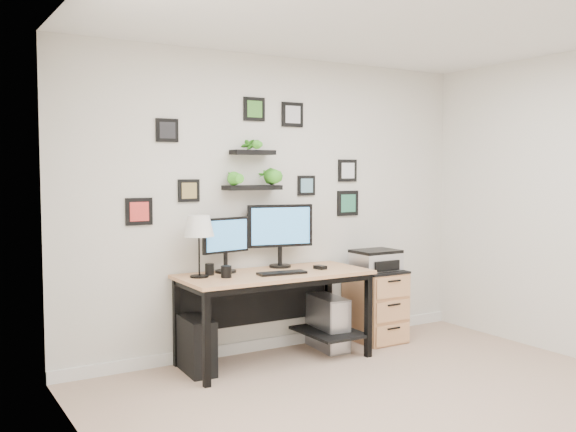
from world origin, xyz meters
TOP-DOWN VIEW (x-y plane):
  - room at (0.00, 1.98)m, footprint 4.00×4.00m
  - desk at (-0.21, 1.67)m, footprint 1.60×0.70m
  - monitor_left at (-0.59, 1.84)m, footprint 0.45×0.20m
  - monitor_right at (-0.05, 1.86)m, footprint 0.59×0.22m
  - keyboard at (-0.23, 1.52)m, footprint 0.42×0.17m
  - mouse at (0.19, 1.59)m, footprint 0.09×0.12m
  - table_lamp at (-0.87, 1.74)m, footprint 0.24×0.24m
  - mug at (-0.69, 1.61)m, footprint 0.08×0.08m
  - pen_cup at (-0.76, 1.79)m, footprint 0.07×0.07m
  - pc_tower_black at (-0.92, 1.69)m, footprint 0.22×0.45m
  - pc_tower_grey at (0.36, 1.71)m, footprint 0.25×0.49m
  - file_cabinet at (0.91, 1.72)m, footprint 0.43×0.53m
  - printer at (0.90, 1.71)m, footprint 0.41×0.34m
  - wall_decor at (-0.25, 1.93)m, footprint 2.27×0.18m

SIDE VIEW (x-z plane):
  - room at x=0.00m, z-range -1.95..2.05m
  - pc_tower_black at x=-0.92m, z-range 0.00..0.44m
  - pc_tower_grey at x=0.36m, z-range 0.00..0.47m
  - file_cabinet at x=0.91m, z-range 0.00..0.67m
  - desk at x=-0.21m, z-range 0.25..1.00m
  - keyboard at x=-0.23m, z-range 0.75..0.77m
  - printer at x=0.90m, z-range 0.67..0.86m
  - mouse at x=0.19m, z-range 0.75..0.78m
  - pen_cup at x=-0.76m, z-range 0.75..0.84m
  - mug at x=-0.69m, z-range 0.75..0.84m
  - monitor_left at x=-0.59m, z-range 0.79..1.25m
  - monitor_right at x=-0.05m, z-range 0.80..1.35m
  - table_lamp at x=-0.87m, z-range 0.90..1.39m
  - wall_decor at x=-0.25m, z-range 1.11..2.17m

